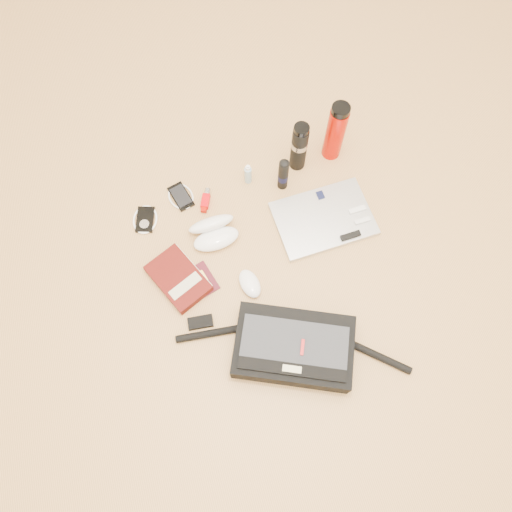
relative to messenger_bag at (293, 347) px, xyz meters
name	(u,v)px	position (x,y,z in m)	size (l,w,h in m)	color
ground	(276,288)	(0.01, 0.23, -0.05)	(4.00, 4.00, 0.00)	tan
messenger_bag	(293,347)	(0.00, 0.00, 0.00)	(0.75, 0.40, 0.11)	black
laptop	(324,219)	(0.27, 0.44, -0.04)	(0.37, 0.26, 0.03)	#B8B8BB
book	(179,278)	(-0.31, 0.36, -0.03)	(0.22, 0.26, 0.04)	#480B07
passport	(201,280)	(-0.24, 0.34, -0.05)	(0.12, 0.15, 0.01)	#470F19
mouse	(250,284)	(-0.07, 0.27, -0.03)	(0.09, 0.12, 0.04)	white
sunglasses_case	(214,232)	(-0.15, 0.50, -0.02)	(0.18, 0.16, 0.10)	white
ipod	(145,220)	(-0.38, 0.63, -0.04)	(0.12, 0.12, 0.01)	black
phone	(181,196)	(-0.23, 0.69, -0.04)	(0.11, 0.13, 0.01)	black
inhaler	(206,200)	(-0.14, 0.64, -0.04)	(0.06, 0.10, 0.03)	#C6040B
spray_bottle	(248,174)	(0.04, 0.69, 0.00)	(0.04, 0.04, 0.11)	#90B5C5
aerosol_can	(283,174)	(0.17, 0.63, 0.03)	(0.04, 0.04, 0.17)	black
thermos_black	(299,147)	(0.25, 0.71, 0.07)	(0.08, 0.08, 0.24)	black
thermos_red	(335,132)	(0.40, 0.72, 0.09)	(0.10, 0.10, 0.28)	#B10A00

